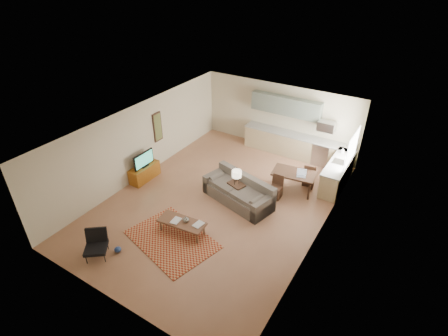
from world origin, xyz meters
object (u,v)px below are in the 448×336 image
Objects in this scene: armchair at (96,246)px; console_table at (236,192)px; coffee_table at (182,227)px; sofa at (238,190)px; tv_credenza at (145,172)px; dining_table at (293,181)px.

console_table is at bearing 27.39° from armchair.
armchair is (-1.36, -1.94, 0.16)m from coffee_table.
coffee_table is (-0.62, -2.15, -0.22)m from sofa.
armchair is at bearing -96.08° from console_table.
sofa is 4.54m from armchair.
coffee_table is 3.28m from tv_credenza.
tv_credenza is at bearing -164.04° from dining_table.
console_table is at bearing -140.81° from dining_table.
sofa is 0.16m from console_table.
sofa is 2.11× the size of tv_credenza.
armchair is at bearing -66.45° from tv_credenza.
armchair is 0.63× the size of tv_credenza.
sofa is at bearing -137.84° from dining_table.
tv_credenza is 0.84× the size of dining_table.
console_table is (0.53, 2.21, 0.11)m from coffee_table.
sofa reaches higher than console_table.
sofa is at bearing 9.65° from tv_credenza.
armchair is 3.81m from tv_credenza.
coffee_table is 4.14m from dining_table.
armchair is at bearing -130.62° from coffee_table.
sofa is at bearing 68.42° from coffee_table.
tv_credenza is at bearing 75.40° from armchair.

